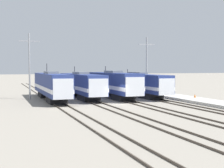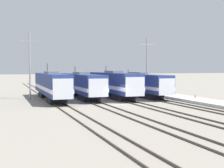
{
  "view_description": "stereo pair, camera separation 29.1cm",
  "coord_description": "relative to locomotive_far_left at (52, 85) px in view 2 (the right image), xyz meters",
  "views": [
    {
      "loc": [
        -14.85,
        -38.56,
        4.8
      ],
      "look_at": [
        -0.24,
        1.26,
        2.59
      ],
      "focal_mm": 50.0,
      "sensor_mm": 36.0,
      "label": 1
    },
    {
      "loc": [
        -14.57,
        -38.66,
        4.8
      ],
      "look_at": [
        -0.24,
        1.26,
        2.59
      ],
      "focal_mm": 50.0,
      "sensor_mm": 36.0,
      "label": 2
    }
  ],
  "objects": [
    {
      "name": "locomotive_center_right",
      "position": [
        9.89,
        -0.05,
        0.04
      ],
      "size": [
        3.05,
        17.03,
        5.09
      ],
      "color": "black",
      "rests_on": "ground_plane"
    },
    {
      "name": "catenary_tower_right",
      "position": [
        16.75,
        2.35,
        3.24
      ],
      "size": [
        3.02,
        0.25,
        10.03
      ],
      "color": "gray",
      "rests_on": "ground_plane"
    },
    {
      "name": "rail_pair_far_right",
      "position": [
        14.84,
        -7.61,
        -2.13
      ],
      "size": [
        1.5,
        120.0,
        0.15
      ],
      "color": "#4C4238",
      "rests_on": "ground_plane"
    },
    {
      "name": "rail_pair_center_left",
      "position": [
        4.95,
        -7.61,
        -2.13
      ],
      "size": [
        1.51,
        120.0,
        0.15
      ],
      "color": "#4C4238",
      "rests_on": "ground_plane"
    },
    {
      "name": "ground_plane",
      "position": [
        7.42,
        -7.61,
        -2.2
      ],
      "size": [
        400.0,
        400.0,
        0.0
      ],
      "primitive_type": "plane",
      "color": "gray"
    },
    {
      "name": "rail_pair_center_right",
      "position": [
        9.89,
        -7.61,
        -2.13
      ],
      "size": [
        1.51,
        120.0,
        0.15
      ],
      "color": "#4C4238",
      "rests_on": "ground_plane"
    },
    {
      "name": "traffic_cone",
      "position": [
        20.05,
        -7.11,
        -1.56
      ],
      "size": [
        0.29,
        0.29,
        0.53
      ],
      "color": "orange",
      "rests_on": "platform"
    },
    {
      "name": "rail_pair_far_left",
      "position": [
        0.0,
        -7.61,
        -2.13
      ],
      "size": [
        1.5,
        120.0,
        0.15
      ],
      "color": "#4C4238",
      "rests_on": "ground_plane"
    },
    {
      "name": "platform",
      "position": [
        19.11,
        -7.61,
        -2.01
      ],
      "size": [
        4.0,
        120.0,
        0.38
      ],
      "color": "#B7B5AD",
      "rests_on": "ground_plane"
    },
    {
      "name": "locomotive_far_left",
      "position": [
        0.0,
        0.0,
        0.0
      ],
      "size": [
        2.78,
        18.6,
        5.49
      ],
      "color": "black",
      "rests_on": "ground_plane"
    },
    {
      "name": "locomotive_center_left",
      "position": [
        4.95,
        1.63,
        -0.06
      ],
      "size": [
        2.95,
        18.81,
        5.04
      ],
      "color": "black",
      "rests_on": "ground_plane"
    },
    {
      "name": "catenary_tower_left",
      "position": [
        -2.92,
        2.35,
        3.24
      ],
      "size": [
        3.02,
        0.25,
        10.03
      ],
      "color": "gray",
      "rests_on": "ground_plane"
    },
    {
      "name": "locomotive_far_right",
      "position": [
        14.84,
        1.41,
        -0.1
      ],
      "size": [
        2.77,
        19.67,
        4.55
      ],
      "color": "black",
      "rests_on": "ground_plane"
    }
  ]
}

